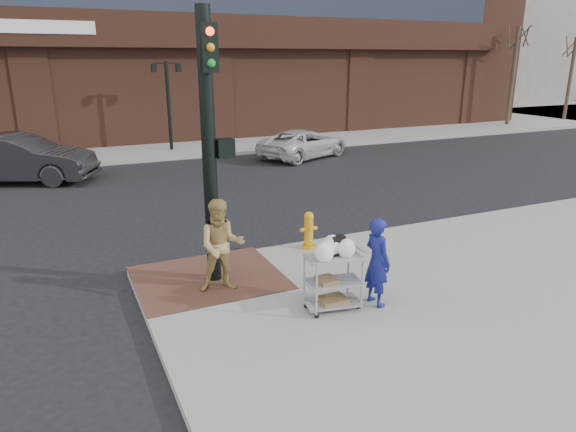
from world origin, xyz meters
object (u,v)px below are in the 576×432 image
sedan_dark (18,159)px  minivan_white (304,144)px  pedestrian_tan (222,246)px  fire_hydrant (309,230)px  utility_cart (333,277)px  lamp_post (168,96)px  traffic_signal_pole (210,142)px  woman_blue (377,262)px

sedan_dark → minivan_white: 11.38m
pedestrian_tan → fire_hydrant: 2.79m
sedan_dark → utility_cart: bearing=-135.2°
utility_cart → minivan_white: bearing=65.6°
sedan_dark → minivan_white: bearing=-66.2°
lamp_post → utility_cart: (-1.02, -17.24, -1.88)m
lamp_post → sedan_dark: 7.56m
traffic_signal_pole → minivan_white: size_ratio=1.11×
sedan_dark → utility_cart: (5.25, -13.40, -0.12)m
woman_blue → sedan_dark: bearing=18.9°
minivan_white → woman_blue: bearing=134.3°
pedestrian_tan → utility_cart: size_ratio=1.34×
sedan_dark → fire_hydrant: 12.29m
sedan_dark → pedestrian_tan: bearing=-139.0°
lamp_post → sedan_dark: (-6.27, -3.84, -1.76)m
sedan_dark → lamp_post: bearing=-35.1°
traffic_signal_pole → fire_hydrant: traffic_signal_pole is taller
minivan_white → fire_hydrant: (-5.17, -10.68, -0.04)m
woman_blue → sedan_dark: woman_blue is taller
traffic_signal_pole → sedan_dark: (-3.79, 11.38, -1.97)m
pedestrian_tan → utility_cart: 2.13m
woman_blue → pedestrian_tan: size_ratio=0.91×
lamp_post → minivan_white: size_ratio=0.89×
woman_blue → utility_cart: woman_blue is taller
fire_hydrant → lamp_post: bearing=89.7°
lamp_post → utility_cart: size_ratio=3.09×
lamp_post → traffic_signal_pole: (-2.48, -15.23, 0.21)m
minivan_white → utility_cart: utility_cart is taller
traffic_signal_pole → pedestrian_tan: size_ratio=2.87×
sedan_dark → fire_hydrant: (6.21, -10.60, -0.27)m
sedan_dark → fire_hydrant: size_ratio=6.07×
minivan_white → pedestrian_tan: bearing=123.3°
lamp_post → woman_blue: (-0.24, -17.39, -1.68)m
traffic_signal_pole → utility_cart: (1.46, -2.01, -2.09)m
utility_cart → fire_hydrant: 2.96m
woman_blue → sedan_dark: 14.83m
woman_blue → sedan_dark: size_ratio=0.30×
minivan_white → fire_hydrant: 11.87m
woman_blue → fire_hydrant: 2.97m
lamp_post → minivan_white: (5.11, -3.76, -1.99)m
minivan_white → traffic_signal_pole: bearing=122.2°
lamp_post → woman_blue: 17.47m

